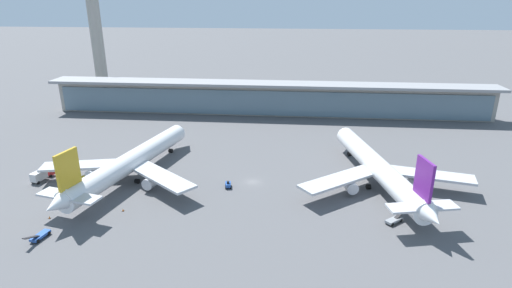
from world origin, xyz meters
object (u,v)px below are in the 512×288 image
(control_tower, at_px, (95,25))
(airliner_centre_stand, at_px, (379,168))
(service_truck_near_nose_yellow, at_px, (89,176))
(service_truck_on_taxiway_blue, at_px, (39,236))
(service_truck_mid_apron_red, at_px, (41,175))
(service_truck_by_tail_blue, at_px, (228,185))
(safety_cone_alpha, at_px, (123,210))
(airliner_left_stand, at_px, (129,162))
(service_truck_under_wing_grey, at_px, (395,219))
(safety_cone_bravo, at_px, (49,217))

(control_tower, bearing_deg, airliner_centre_stand, -38.61)
(airliner_centre_stand, xyz_separation_m, control_tower, (-130.39, 104.13, 31.64))
(service_truck_near_nose_yellow, distance_m, service_truck_on_taxiway_blue, 32.74)
(airliner_centre_stand, xyz_separation_m, service_truck_mid_apron_red, (-99.16, -5.73, -3.85))
(service_truck_mid_apron_red, height_order, control_tower, control_tower)
(service_truck_by_tail_blue, height_order, safety_cone_alpha, service_truck_by_tail_blue)
(service_truck_near_nose_yellow, relative_size, safety_cone_alpha, 8.55)
(airliner_centre_stand, distance_m, service_truck_near_nose_yellow, 85.87)
(airliner_left_stand, bearing_deg, service_truck_mid_apron_red, -173.32)
(airliner_centre_stand, xyz_separation_m, service_truck_under_wing_grey, (0.56, -20.43, -4.74))
(airliner_centre_stand, xyz_separation_m, service_truck_on_taxiway_blue, (-81.20, -35.48, -4.74))
(airliner_left_stand, relative_size, service_truck_under_wing_grey, 10.79)
(service_truck_on_taxiway_blue, bearing_deg, airliner_left_stand, 75.47)
(airliner_centre_stand, relative_size, service_truck_mid_apron_red, 8.60)
(service_truck_near_nose_yellow, bearing_deg, service_truck_under_wing_grey, -11.40)
(service_truck_on_taxiway_blue, bearing_deg, airliner_centre_stand, 23.60)
(service_truck_under_wing_grey, height_order, safety_cone_bravo, service_truck_under_wing_grey)
(service_truck_on_taxiway_blue, height_order, safety_cone_alpha, service_truck_on_taxiway_blue)
(service_truck_near_nose_yellow, height_order, service_truck_under_wing_grey, same)
(safety_cone_bravo, bearing_deg, service_truck_on_taxiway_blue, -71.20)
(service_truck_mid_apron_red, distance_m, control_tower, 119.60)
(service_truck_under_wing_grey, bearing_deg, safety_cone_alpha, -179.24)
(service_truck_by_tail_blue, xyz_separation_m, safety_cone_alpha, (-24.64, -16.19, -0.56))
(airliner_left_stand, height_order, service_truck_by_tail_blue, airliner_left_stand)
(airliner_centre_stand, xyz_separation_m, safety_cone_alpha, (-67.50, -21.34, -5.23))
(control_tower, distance_m, safety_cone_bravo, 143.51)
(control_tower, bearing_deg, airliner_left_stand, -61.61)
(service_truck_under_wing_grey, xyz_separation_m, service_truck_mid_apron_red, (-99.72, 14.70, 0.88))
(airliner_left_stand, xyz_separation_m, service_truck_mid_apron_red, (-26.47, -3.10, -3.85))
(airliner_left_stand, height_order, service_truck_near_nose_yellow, airliner_left_stand)
(service_truck_under_wing_grey, xyz_separation_m, service_truck_by_tail_blue, (-43.42, 15.28, 0.07))
(safety_cone_bravo, bearing_deg, service_truck_mid_apron_red, 125.56)
(service_truck_mid_apron_red, xyz_separation_m, safety_cone_bravo, (14.95, -20.92, -1.37))
(service_truck_under_wing_grey, height_order, safety_cone_alpha, service_truck_under_wing_grey)
(service_truck_on_taxiway_blue, height_order, control_tower, control_tower)
(service_truck_mid_apron_red, xyz_separation_m, service_truck_on_taxiway_blue, (17.96, -29.75, -0.88))
(service_truck_mid_apron_red, distance_m, service_truck_on_taxiway_blue, 34.76)
(airliner_left_stand, height_order, service_truck_under_wing_grey, airliner_left_stand)
(service_truck_on_taxiway_blue, relative_size, safety_cone_bravo, 9.91)
(safety_cone_alpha, xyz_separation_m, safety_cone_bravo, (-16.71, -5.31, 0.00))
(airliner_left_stand, bearing_deg, safety_cone_alpha, -74.50)
(airliner_centre_stand, xyz_separation_m, safety_cone_bravo, (-84.21, -26.65, -5.23))
(service_truck_near_nose_yellow, height_order, service_truck_mid_apron_red, service_truck_mid_apron_red)
(safety_cone_alpha, bearing_deg, service_truck_on_taxiway_blue, -134.10)
(service_truck_on_taxiway_blue, bearing_deg, service_truck_under_wing_grey, 10.43)
(service_truck_mid_apron_red, relative_size, service_truck_on_taxiway_blue, 1.10)
(service_truck_under_wing_grey, bearing_deg, service_truck_on_taxiway_blue, -169.57)
(safety_cone_alpha, bearing_deg, control_tower, 116.62)
(airliner_centre_stand, distance_m, control_tower, 169.84)
(service_truck_by_tail_blue, xyz_separation_m, safety_cone_bravo, (-41.34, -21.50, -0.56))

